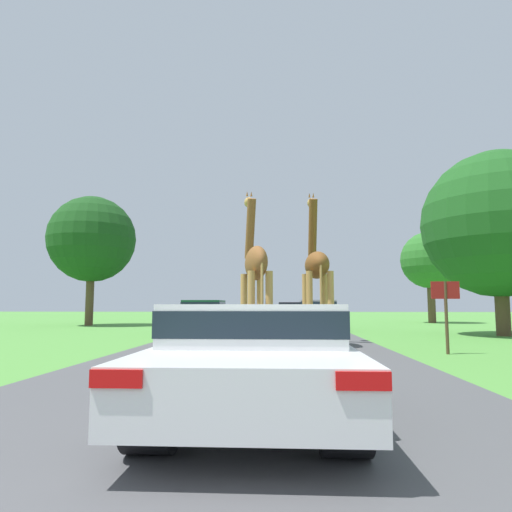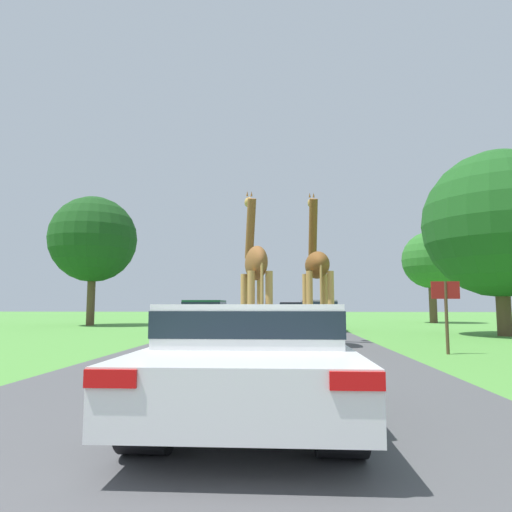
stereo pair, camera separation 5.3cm
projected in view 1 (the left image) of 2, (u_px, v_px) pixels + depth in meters
name	position (u px, v px, depth m)	size (l,w,h in m)	color
road	(272.00, 324.00, 29.76)	(7.19, 120.00, 0.00)	#4C4C4F
giraffe_near_road	(255.00, 270.00, 12.76)	(1.02, 2.58, 4.73)	tan
giraffe_companion	(316.00, 269.00, 13.92)	(0.90, 2.71, 4.99)	tan
car_lead_maroon	(256.00, 354.00, 5.03)	(1.98, 4.14, 1.23)	silver
car_queue_right	(204.00, 315.00, 19.75)	(1.78, 4.62, 1.42)	#144C28
car_queue_left	(293.00, 313.00, 26.98)	(1.81, 4.46, 1.37)	black
car_far_ahead	(317.00, 314.00, 22.24)	(1.84, 4.24, 1.46)	gray
tree_centre_back	(92.00, 239.00, 27.58)	(5.18, 5.18, 7.77)	brown
tree_right_cluster	(498.00, 224.00, 18.39)	(5.92, 5.92, 7.44)	brown
tree_far_right	(430.00, 260.00, 31.28)	(3.91, 3.91, 6.25)	brown
sign_post	(446.00, 303.00, 11.47)	(0.70, 0.08, 1.81)	#4C3823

